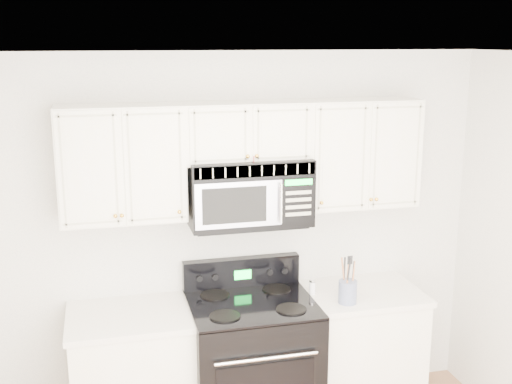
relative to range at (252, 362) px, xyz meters
name	(u,v)px	position (x,y,z in m)	size (l,w,h in m)	color
room	(324,346)	(0.01, -1.39, 0.82)	(3.51, 3.51, 2.61)	#A26A4D
base_cabinet_left	(136,381)	(-0.79, 0.04, -0.06)	(0.86, 0.65, 0.92)	white
base_cabinet_right	(357,354)	(0.81, 0.04, -0.06)	(0.86, 0.65, 0.92)	white
range	(252,362)	(0.00, 0.00, 0.00)	(0.85, 0.77, 1.14)	black
upper_cabinets	(246,152)	(0.01, 0.19, 1.45)	(2.44, 0.37, 0.75)	white
microwave	(249,191)	(0.02, 0.15, 1.19)	(0.82, 0.46, 0.45)	black
utensil_crock	(348,290)	(0.64, -0.13, 0.52)	(0.13, 0.13, 0.34)	slate
shaker_salt	(312,287)	(0.46, 0.07, 0.49)	(0.05, 0.05, 0.11)	white
shaker_pepper	(341,294)	(0.61, -0.10, 0.49)	(0.04, 0.04, 0.11)	white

